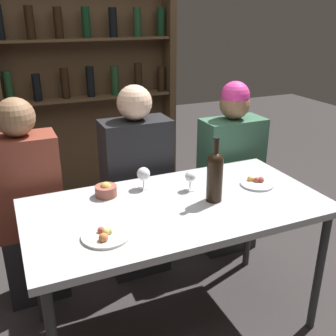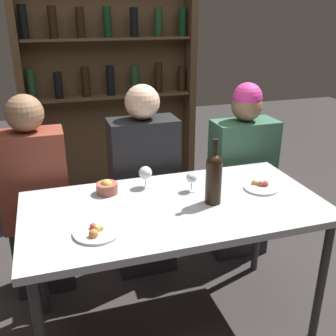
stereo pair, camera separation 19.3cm
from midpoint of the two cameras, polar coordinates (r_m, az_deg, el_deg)
ground_plane at (r=2.39m, az=3.38°, el=-21.69°), size 10.00×10.00×0.00m
dining_table at (r=1.98m, az=3.82°, el=-7.00°), size 1.48×0.76×0.76m
wine_rack_wall at (r=3.51m, az=-6.98°, el=13.55°), size 1.52×0.21×2.17m
wine_bottle at (r=1.93m, az=9.53°, el=-1.24°), size 0.08×0.08×0.33m
wine_glass_0 at (r=2.07m, az=6.12°, el=-1.58°), size 0.06×0.06×0.10m
wine_glass_1 at (r=2.10m, az=-0.66°, el=-0.84°), size 0.07×0.07×0.12m
food_plate_0 at (r=1.71m, az=-7.08°, el=-9.21°), size 0.21×0.21×0.04m
food_plate_1 at (r=2.19m, az=15.82°, el=-2.72°), size 0.18×0.18×0.04m
snack_bowl at (r=2.06m, az=-6.20°, el=-2.88°), size 0.11×0.11×0.08m
seated_person_left at (r=2.42m, az=-16.34°, el=-5.02°), size 0.38×0.22×1.23m
seated_person_center at (r=2.50m, az=-1.24°, el=-3.08°), size 0.42×0.22×1.25m
seated_person_right at (r=2.75m, az=12.61°, el=-1.22°), size 0.42×0.22×1.23m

